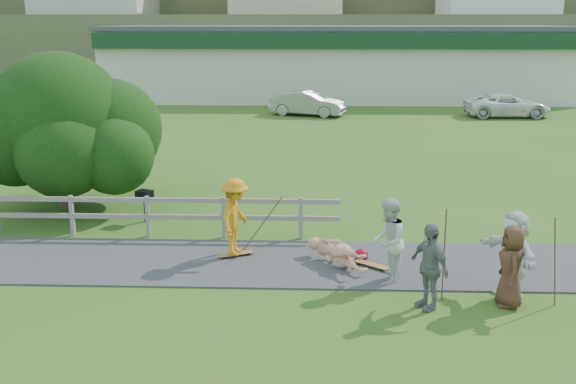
# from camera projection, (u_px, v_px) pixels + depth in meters

# --- Properties ---
(ground) EXTENTS (260.00, 260.00, 0.00)m
(ground) POSITION_uv_depth(u_px,v_px,m) (204.00, 288.00, 13.59)
(ground) COLOR #2F601B
(ground) RESTS_ON ground
(path) EXTENTS (34.00, 3.00, 0.04)m
(path) POSITION_uv_depth(u_px,v_px,m) (214.00, 262.00, 15.03)
(path) COLOR #39393C
(path) RESTS_ON ground
(fence) EXTENTS (15.05, 0.10, 1.10)m
(fence) POSITION_uv_depth(u_px,v_px,m) (48.00, 209.00, 16.75)
(fence) COLOR slate
(fence) RESTS_ON ground
(strip_mall) EXTENTS (32.50, 10.75, 5.10)m
(strip_mall) POSITION_uv_depth(u_px,v_px,m) (336.00, 62.00, 46.50)
(strip_mall) COLOR beige
(strip_mall) RESTS_ON ground
(skater_rider) EXTENTS (0.93, 1.31, 1.84)m
(skater_rider) POSITION_uv_depth(u_px,v_px,m) (235.00, 221.00, 15.13)
(skater_rider) COLOR orange
(skater_rider) RESTS_ON ground
(skater_fallen) EXTENTS (1.69, 1.46, 0.66)m
(skater_fallen) POSITION_uv_depth(u_px,v_px,m) (337.00, 253.00, 14.73)
(skater_fallen) COLOR tan
(skater_fallen) RESTS_ON ground
(spectator_a) EXTENTS (0.90, 1.05, 1.86)m
(spectator_a) POSITION_uv_depth(u_px,v_px,m) (388.00, 241.00, 13.70)
(spectator_a) COLOR silver
(spectator_a) RESTS_ON ground
(spectator_b) EXTENTS (0.87, 1.10, 1.75)m
(spectator_b) POSITION_uv_depth(u_px,v_px,m) (429.00, 266.00, 12.46)
(spectator_b) COLOR slate
(spectator_b) RESTS_ON ground
(spectator_c) EXTENTS (0.58, 0.84, 1.65)m
(spectator_c) POSITION_uv_depth(u_px,v_px,m) (511.00, 266.00, 12.58)
(spectator_c) COLOR #522F21
(spectator_c) RESTS_ON ground
(spectator_d) EXTENTS (1.05, 1.82, 1.87)m
(spectator_d) POSITION_uv_depth(u_px,v_px,m) (513.00, 256.00, 12.84)
(spectator_d) COLOR silver
(spectator_d) RESTS_ON ground
(car_silver) EXTENTS (4.65, 2.77, 1.45)m
(car_silver) POSITION_uv_depth(u_px,v_px,m) (307.00, 103.00, 37.95)
(car_silver) COLOR #969A9D
(car_silver) RESTS_ON ground
(car_white) EXTENTS (4.94, 2.46, 1.35)m
(car_white) POSITION_uv_depth(u_px,v_px,m) (507.00, 105.00, 37.46)
(car_white) COLOR white
(car_white) RESTS_ON ground
(tree) EXTENTS (6.30, 6.30, 3.60)m
(tree) POSITION_uv_depth(u_px,v_px,m) (62.00, 149.00, 19.05)
(tree) COLOR black
(tree) RESTS_ON ground
(bbq) EXTENTS (0.51, 0.45, 0.91)m
(bbq) POSITION_uv_depth(u_px,v_px,m) (145.00, 206.00, 17.97)
(bbq) COLOR black
(bbq) RESTS_ON ground
(longboard_rider) EXTENTS (0.85, 0.55, 0.09)m
(longboard_rider) POSITION_uv_depth(u_px,v_px,m) (236.00, 256.00, 15.35)
(longboard_rider) COLOR olive
(longboard_rider) RESTS_ON ground
(longboard_fallen) EXTENTS (0.82, 0.70, 0.10)m
(longboard_fallen) POSITION_uv_depth(u_px,v_px,m) (372.00, 266.00, 14.68)
(longboard_fallen) COLOR olive
(longboard_fallen) RESTS_ON ground
(helmet) EXTENTS (0.32, 0.32, 0.32)m
(helmet) POSITION_uv_depth(u_px,v_px,m) (362.00, 255.00, 15.09)
(helmet) COLOR #A50821
(helmet) RESTS_ON ground
(pole_rider) EXTENTS (0.03, 0.03, 1.73)m
(pole_rider) POSITION_uv_depth(u_px,v_px,m) (262.00, 218.00, 15.51)
(pole_rider) COLOR brown
(pole_rider) RESTS_ON ground
(pole_spec_left) EXTENTS (0.03, 0.03, 1.95)m
(pole_spec_left) POSITION_uv_depth(u_px,v_px,m) (444.00, 255.00, 12.76)
(pole_spec_left) COLOR brown
(pole_spec_left) RESTS_ON ground
(pole_spec_right) EXTENTS (0.03, 0.03, 1.85)m
(pole_spec_right) POSITION_uv_depth(u_px,v_px,m) (555.00, 262.00, 12.55)
(pole_spec_right) COLOR brown
(pole_spec_right) RESTS_ON ground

